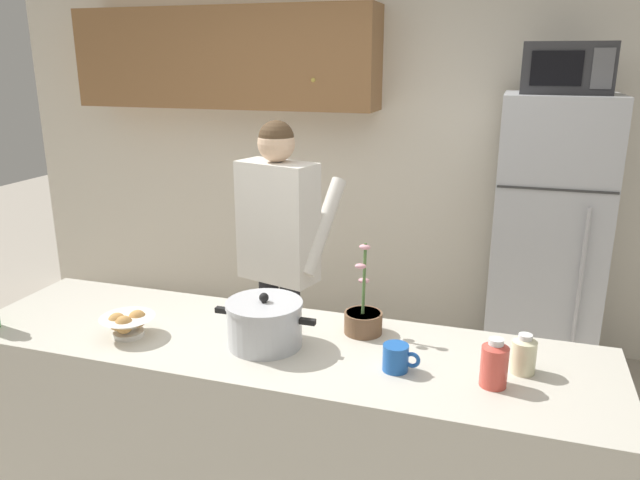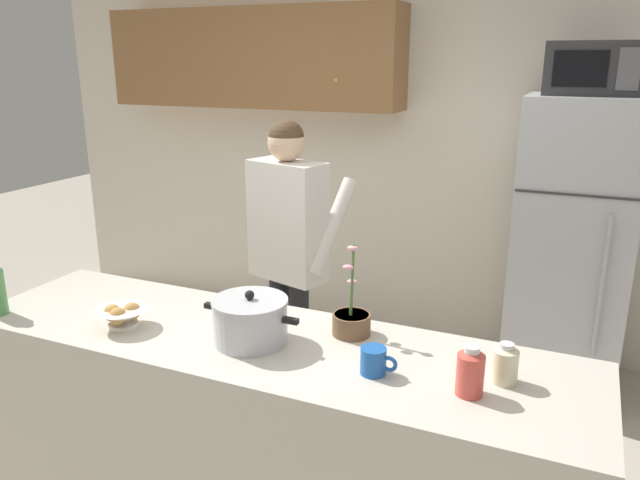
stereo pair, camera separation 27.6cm
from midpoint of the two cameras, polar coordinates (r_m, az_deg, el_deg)
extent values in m
cube|color=silver|center=(4.38, 11.20, 7.60)|extent=(6.00, 0.12, 2.60)
cube|color=olive|center=(4.53, -4.59, 16.56)|extent=(2.21, 0.34, 0.68)
sphere|color=gold|center=(4.08, 3.53, 14.68)|extent=(0.03, 0.03, 0.03)
cube|color=beige|center=(2.62, -1.93, -18.41)|extent=(2.51, 0.68, 0.92)
cube|color=#B7BABF|center=(3.93, 24.28, -0.82)|extent=(0.64, 0.64, 1.77)
cube|color=#333333|center=(3.52, 24.99, 3.79)|extent=(0.63, 0.01, 0.01)
cylinder|color=#B2B2B7|center=(3.63, 26.85, -3.99)|extent=(0.02, 0.02, 0.80)
cube|color=#2D2D30|center=(3.76, 26.17, 14.19)|extent=(0.48, 0.36, 0.28)
cube|color=black|center=(3.57, 25.26, 14.26)|extent=(0.26, 0.01, 0.18)
cube|color=#59595B|center=(3.58, 28.99, 13.79)|extent=(0.11, 0.01, 0.21)
cylinder|color=black|center=(3.47, 0.37, -10.07)|extent=(0.11, 0.11, 0.81)
cylinder|color=black|center=(3.55, -1.50, -9.39)|extent=(0.11, 0.11, 0.81)
cube|color=white|center=(3.26, -0.61, 1.77)|extent=(0.46, 0.31, 0.64)
sphere|color=beige|center=(3.17, -0.64, 9.07)|extent=(0.20, 0.20, 0.20)
sphere|color=#4C3823|center=(3.17, -0.64, 9.50)|extent=(0.19, 0.19, 0.19)
cylinder|color=white|center=(3.23, 3.62, 1.23)|extent=(0.18, 0.38, 0.49)
cylinder|color=white|center=(3.48, -1.99, 2.40)|extent=(0.18, 0.38, 0.49)
cylinder|color=silver|center=(2.33, -3.12, -7.78)|extent=(0.28, 0.28, 0.16)
cylinder|color=silver|center=(2.30, -3.16, -5.82)|extent=(0.29, 0.29, 0.02)
sphere|color=black|center=(2.29, -3.17, -5.22)|extent=(0.04, 0.04, 0.04)
cube|color=black|center=(2.39, -6.81, -6.21)|extent=(0.06, 0.02, 0.02)
cube|color=black|center=(2.25, 0.77, -7.61)|extent=(0.06, 0.02, 0.02)
cylinder|color=#1E59B2|center=(2.15, 8.76, -11.17)|extent=(0.09, 0.09, 0.10)
torus|color=#1E59B2|center=(2.13, 10.26, -11.41)|extent=(0.06, 0.01, 0.06)
cylinder|color=white|center=(2.56, -14.95, -7.73)|extent=(0.12, 0.12, 0.02)
cone|color=white|center=(2.54, -15.02, -6.91)|extent=(0.21, 0.21, 0.06)
sphere|color=tan|center=(2.54, -15.91, -6.63)|extent=(0.07, 0.07, 0.07)
sphere|color=tan|center=(2.54, -14.20, -6.50)|extent=(0.07, 0.07, 0.07)
sphere|color=tan|center=(2.51, -15.38, -6.93)|extent=(0.07, 0.07, 0.07)
cylinder|color=#D84C3F|center=(2.09, 17.65, -12.00)|extent=(0.09, 0.09, 0.14)
cone|color=#D84C3F|center=(2.05, 17.85, -10.04)|extent=(0.09, 0.09, 0.02)
cylinder|color=white|center=(2.05, 17.87, -9.79)|extent=(0.05, 0.05, 0.02)
cylinder|color=beige|center=(2.20, 20.46, -11.09)|extent=(0.09, 0.09, 0.12)
cone|color=beige|center=(2.17, 20.63, -9.51)|extent=(0.09, 0.09, 0.02)
cylinder|color=white|center=(2.17, 20.65, -9.36)|extent=(0.05, 0.05, 0.02)
cylinder|color=brown|center=(2.42, 6.26, -7.89)|extent=(0.15, 0.15, 0.09)
cylinder|color=#38281E|center=(2.40, 6.29, -7.05)|extent=(0.14, 0.14, 0.01)
cylinder|color=#4C7238|center=(2.35, 6.40, -3.82)|extent=(0.01, 0.03, 0.28)
ellipsoid|color=pink|center=(2.37, 6.40, -3.98)|extent=(0.04, 0.03, 0.02)
ellipsoid|color=pink|center=(2.32, 6.06, -2.61)|extent=(0.04, 0.03, 0.02)
ellipsoid|color=pink|center=(2.31, 6.51, -0.82)|extent=(0.04, 0.03, 0.02)
camera|label=1|loc=(0.14, -87.14, 0.85)|focal=34.28mm
camera|label=2|loc=(0.14, 92.86, -0.85)|focal=34.28mm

